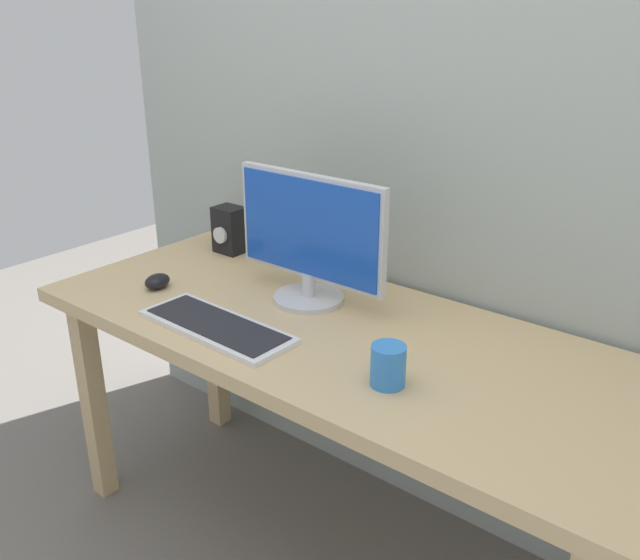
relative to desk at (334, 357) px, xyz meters
name	(u,v)px	position (x,y,z in m)	size (l,w,h in m)	color
ground_plane	(332,550)	(0.00, 0.00, -0.66)	(6.00, 6.00, 0.00)	slate
wall_back	(428,11)	(0.00, 0.38, 0.84)	(2.37, 0.04, 3.00)	#9EA8A3
desk	(334,357)	(0.00, 0.00, 0.00)	(1.68, 0.68, 0.74)	tan
monitor	(310,238)	(-0.16, 0.10, 0.27)	(0.48, 0.20, 0.36)	silver
keyboard_primary	(217,326)	(-0.23, -0.20, 0.09)	(0.44, 0.17, 0.02)	silver
mouse	(157,281)	(-0.56, -0.12, 0.11)	(0.06, 0.08, 0.04)	black
audio_controller	(229,230)	(-0.62, 0.24, 0.16)	(0.10, 0.09, 0.15)	black
coffee_mug	(388,365)	(0.26, -0.15, 0.13)	(0.08, 0.08, 0.09)	#337FD8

